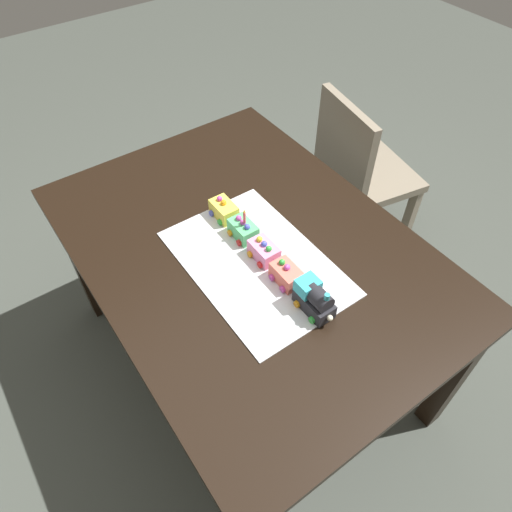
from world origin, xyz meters
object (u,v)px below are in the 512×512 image
object	(u,v)px
chair	(359,174)
cake_car_hopper_bubblegum	(264,251)
dining_table	(248,267)
cake_locomotive	(314,299)
cake_car_gondola_lemon	(224,210)
cake_car_flatbed_coral	(286,274)
birthday_candle	(244,216)
cake_car_tanker_mint_green	(243,230)

from	to	relation	value
chair	cake_car_hopper_bubblegum	size ratio (longest dim) A/B	8.60
dining_table	cake_locomotive	xyz separation A→B (m)	(-0.32, -0.01, 0.16)
cake_car_hopper_bubblegum	cake_car_gondola_lemon	world-z (taller)	same
chair	cake_car_flatbed_coral	world-z (taller)	chair
dining_table	cake_car_hopper_bubblegum	distance (m)	0.16
cake_locomotive	cake_car_gondola_lemon	size ratio (longest dim) A/B	1.40
cake_car_hopper_bubblegum	cake_car_gondola_lemon	xyz separation A→B (m)	(0.24, 0.00, -0.00)
cake_car_hopper_bubblegum	cake_locomotive	bearing A→B (deg)	180.00
chair	cake_car_flatbed_coral	bearing A→B (deg)	130.73
cake_car_gondola_lemon	birthday_candle	xyz separation A→B (m)	(-0.13, 0.00, 0.07)
birthday_candle	cake_car_flatbed_coral	bearing A→B (deg)	-180.00
cake_locomotive	cake_car_tanker_mint_green	size ratio (longest dim) A/B	1.40
cake_locomotive	chair	bearing A→B (deg)	-53.59
cake_car_gondola_lemon	birthday_candle	world-z (taller)	birthday_candle
chair	cake_car_gondola_lemon	bearing A→B (deg)	109.12
cake_car_flatbed_coral	cake_car_tanker_mint_green	distance (m)	0.24
cake_locomotive	birthday_candle	distance (m)	0.36
cake_car_hopper_bubblegum	cake_car_tanker_mint_green	size ratio (longest dim) A/B	1.00
cake_car_flatbed_coral	chair	bearing A→B (deg)	-59.88
dining_table	chair	xyz separation A→B (m)	(0.29, -0.83, -0.16)
dining_table	birthday_candle	distance (m)	0.21
dining_table	cake_locomotive	bearing A→B (deg)	-177.94
dining_table	chair	world-z (taller)	chair
dining_table	cake_car_hopper_bubblegum	size ratio (longest dim) A/B	14.00
dining_table	birthday_candle	world-z (taller)	birthday_candle
dining_table	cake_car_flatbed_coral	xyz separation A→B (m)	(-0.19, -0.01, 0.14)
cake_car_hopper_bubblegum	cake_car_tanker_mint_green	world-z (taller)	same
cake_locomotive	cake_car_flatbed_coral	world-z (taller)	cake_locomotive
chair	cake_locomotive	size ratio (longest dim) A/B	6.14
birthday_candle	cake_car_hopper_bubblegum	bearing A→B (deg)	-180.00
cake_car_hopper_bubblegum	birthday_candle	distance (m)	0.13
cake_car_hopper_bubblegum	birthday_candle	size ratio (longest dim) A/B	1.81
cake_car_tanker_mint_green	cake_car_gondola_lemon	bearing A→B (deg)	0.00
cake_car_flatbed_coral	cake_car_tanker_mint_green	world-z (taller)	same
cake_locomotive	cake_car_tanker_mint_green	bearing A→B (deg)	-0.00
chair	cake_locomotive	distance (m)	1.07
birthday_candle	cake_car_tanker_mint_green	bearing A→B (deg)	-0.00
cake_car_hopper_bubblegum	cake_car_tanker_mint_green	distance (m)	0.12
cake_car_tanker_mint_green	cake_car_gondola_lemon	xyz separation A→B (m)	(0.12, 0.00, -0.00)
cake_car_gondola_lemon	cake_locomotive	bearing A→B (deg)	180.00
cake_locomotive	cake_car_hopper_bubblegum	world-z (taller)	cake_locomotive
cake_car_hopper_bubblegum	chair	bearing A→B (deg)	-66.38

